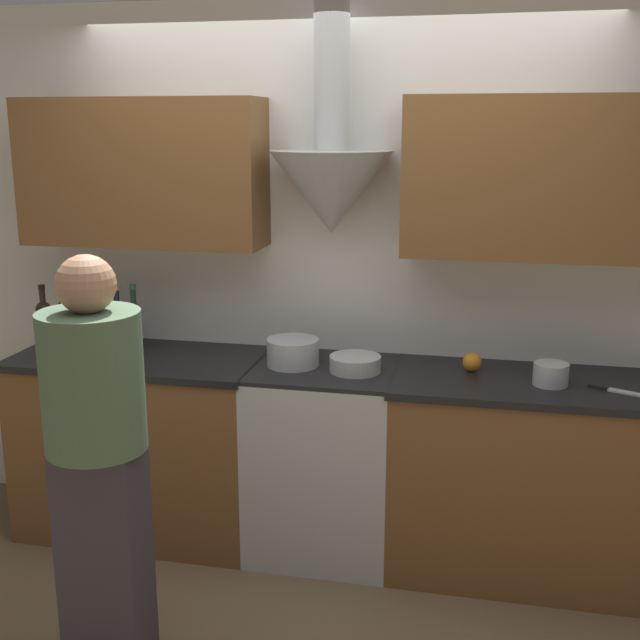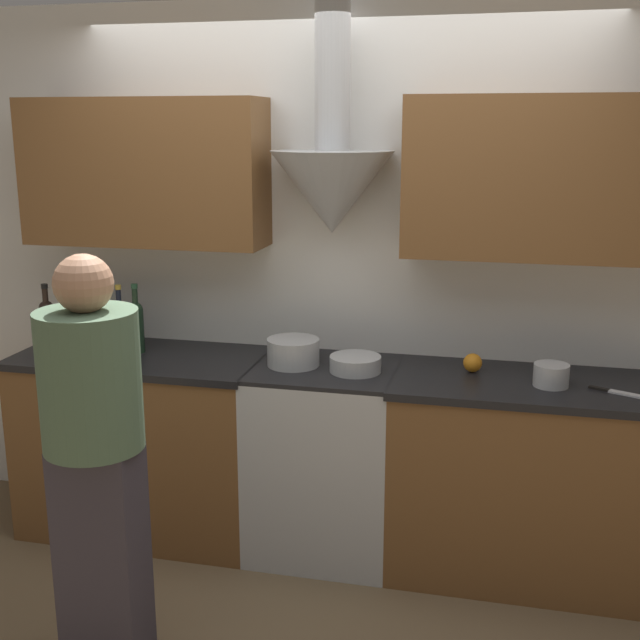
# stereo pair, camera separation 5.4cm
# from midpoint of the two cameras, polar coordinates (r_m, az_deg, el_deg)

# --- Properties ---
(ground_plane) EXTENTS (12.00, 12.00, 0.00)m
(ground_plane) POSITION_cam_midpoint_polar(r_m,az_deg,el_deg) (3.84, -1.19, -18.12)
(ground_plane) COLOR brown
(wall_back) EXTENTS (8.40, 0.57, 2.60)m
(wall_back) POSITION_cam_midpoint_polar(r_m,az_deg,el_deg) (3.88, 0.87, 5.50)
(wall_back) COLOR white
(wall_back) RESTS_ON ground_plane
(counter_left) EXTENTS (1.22, 0.62, 0.92)m
(counter_left) POSITION_cam_midpoint_polar(r_m,az_deg,el_deg) (4.19, -12.78, -8.52)
(counter_left) COLOR brown
(counter_left) RESTS_ON ground_plane
(counter_right) EXTENTS (1.26, 0.62, 0.92)m
(counter_right) POSITION_cam_midpoint_polar(r_m,az_deg,el_deg) (3.83, 14.23, -10.77)
(counter_right) COLOR brown
(counter_right) RESTS_ON ground_plane
(stove_range) EXTENTS (0.67, 0.60, 0.92)m
(stove_range) POSITION_cam_midpoint_polar(r_m,az_deg,el_deg) (3.90, -0.08, -9.80)
(stove_range) COLOR #B7BABC
(stove_range) RESTS_ON ground_plane
(wine_bottle_0) EXTENTS (0.08, 0.08, 0.32)m
(wine_bottle_0) POSITION_cam_midpoint_polar(r_m,az_deg,el_deg) (4.28, -19.35, -0.11)
(wine_bottle_0) COLOR black
(wine_bottle_0) RESTS_ON counter_left
(wine_bottle_1) EXTENTS (0.07, 0.07, 0.33)m
(wine_bottle_1) POSITION_cam_midpoint_polar(r_m,az_deg,el_deg) (4.23, -18.14, -0.14)
(wine_bottle_1) COLOR black
(wine_bottle_1) RESTS_ON counter_left
(wine_bottle_2) EXTENTS (0.08, 0.08, 0.32)m
(wine_bottle_2) POSITION_cam_midpoint_polar(r_m,az_deg,el_deg) (4.18, -16.93, -0.33)
(wine_bottle_2) COLOR black
(wine_bottle_2) RESTS_ON counter_left
(wine_bottle_3) EXTENTS (0.08, 0.08, 0.33)m
(wine_bottle_3) POSITION_cam_midpoint_polar(r_m,az_deg,el_deg) (4.12, -15.88, -0.30)
(wine_bottle_3) COLOR black
(wine_bottle_3) RESTS_ON counter_left
(wine_bottle_4) EXTENTS (0.07, 0.07, 0.34)m
(wine_bottle_4) POSITION_cam_midpoint_polar(r_m,az_deg,el_deg) (4.08, -14.52, -0.39)
(wine_bottle_4) COLOR black
(wine_bottle_4) RESTS_ON counter_left
(wine_bottle_5) EXTENTS (0.07, 0.07, 0.35)m
(wine_bottle_5) POSITION_cam_midpoint_polar(r_m,az_deg,el_deg) (4.04, -13.42, -0.34)
(wine_bottle_5) COLOR black
(wine_bottle_5) RESTS_ON counter_left
(stock_pot) EXTENTS (0.25, 0.25, 0.13)m
(stock_pot) POSITION_cam_midpoint_polar(r_m,az_deg,el_deg) (3.76, -2.36, -2.31)
(stock_pot) COLOR #B7BABC
(stock_pot) RESTS_ON stove_range
(mixing_bowl) EXTENTS (0.24, 0.24, 0.07)m
(mixing_bowl) POSITION_cam_midpoint_polar(r_m,az_deg,el_deg) (3.67, 2.10, -3.12)
(mixing_bowl) COLOR #B7BABC
(mixing_bowl) RESTS_ON stove_range
(orange_fruit) EXTENTS (0.09, 0.09, 0.09)m
(orange_fruit) POSITION_cam_midpoint_polar(r_m,az_deg,el_deg) (3.73, 10.35, -2.96)
(orange_fruit) COLOR orange
(orange_fruit) RESTS_ON counter_right
(saucepan) EXTENTS (0.15, 0.15, 0.10)m
(saucepan) POSITION_cam_midpoint_polar(r_m,az_deg,el_deg) (3.61, 15.68, -3.72)
(saucepan) COLOR #B7BABC
(saucepan) RESTS_ON counter_right
(chefs_knife) EXTENTS (0.22, 0.12, 0.01)m
(chefs_knife) POSITION_cam_midpoint_polar(r_m,az_deg,el_deg) (3.62, 19.87, -4.74)
(chefs_knife) COLOR silver
(chefs_knife) RESTS_ON counter_right
(person_foreground_left) EXTENTS (0.36, 0.36, 1.60)m
(person_foreground_left) POSITION_cam_midpoint_polar(r_m,az_deg,el_deg) (3.04, -16.03, -9.08)
(person_foreground_left) COLOR #38333D
(person_foreground_left) RESTS_ON ground_plane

